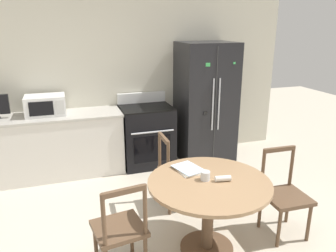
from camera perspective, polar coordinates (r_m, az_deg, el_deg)
back_wall at (r=5.19m, az=-6.98°, el=8.27°), size 5.20×0.10×2.60m
kitchen_counter at (r=4.96m, az=-19.59°, el=-3.23°), size 2.00×0.64×0.90m
refrigerator at (r=5.22m, az=6.53°, el=4.14°), size 0.84×0.73×1.85m
oven_range at (r=5.06m, az=-3.73°, el=-1.59°), size 0.77×0.68×1.08m
microwave at (r=4.84m, az=-20.56°, el=3.42°), size 0.53×0.39×0.27m
dining_table at (r=3.14m, az=7.10°, el=-11.96°), size 1.14×1.14×0.73m
dining_chair_left at (r=2.96m, az=-8.37°, el=-17.44°), size 0.48×0.48×0.90m
dining_chair_right at (r=3.63m, az=19.59°, el=-11.29°), size 0.43×0.43×0.90m
dining_chair_far at (r=3.91m, az=1.53°, el=-8.06°), size 0.43×0.43×0.90m
candle_glass at (r=3.07m, az=6.51°, el=-8.69°), size 0.09×0.09×0.09m
folded_napkin at (r=3.08m, az=9.54°, el=-9.00°), size 0.15×0.08×0.05m
mail_stack at (r=3.26m, az=3.53°, el=-7.48°), size 0.29×0.35×0.02m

